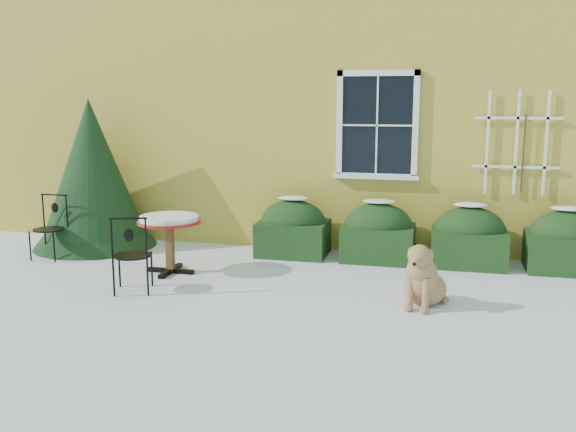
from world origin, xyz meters
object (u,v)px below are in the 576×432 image
(evergreen_shrub, at_px, (93,188))
(patio_chair_far, at_px, (50,227))
(dog, at_px, (423,280))
(patio_chair_near, at_px, (132,254))
(bistro_table, at_px, (169,225))

(evergreen_shrub, height_order, patio_chair_far, evergreen_shrub)
(evergreen_shrub, xyz_separation_m, dog, (5.29, -1.87, -0.64))
(evergreen_shrub, height_order, patio_chair_near, evergreen_shrub)
(dog, bearing_deg, patio_chair_near, -162.21)
(evergreen_shrub, relative_size, patio_chair_near, 2.43)
(evergreen_shrub, distance_m, patio_chair_far, 1.02)
(dog, bearing_deg, bistro_table, -177.68)
(patio_chair_near, xyz_separation_m, patio_chair_far, (-2.02, 1.30, -0.01))
(bistro_table, bearing_deg, patio_chair_near, -94.98)
(patio_chair_far, distance_m, dog, 5.62)
(patio_chair_far, bearing_deg, patio_chair_near, -34.48)
(evergreen_shrub, distance_m, bistro_table, 2.25)
(patio_chair_near, relative_size, dog, 1.17)
(bistro_table, relative_size, patio_chair_near, 0.88)
(bistro_table, bearing_deg, evergreen_shrub, 146.64)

